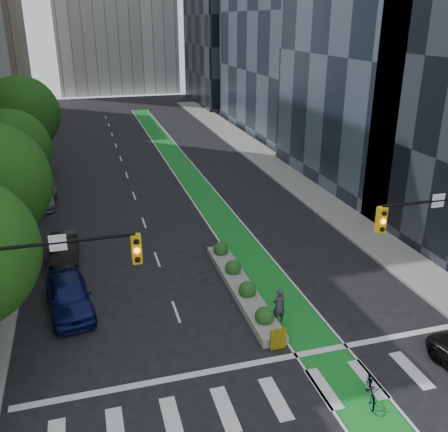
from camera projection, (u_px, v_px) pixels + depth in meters
ground at (266, 381)px, 19.91m from camera, size 160.00×160.00×0.00m
sidewalk_left at (14, 202)px, 39.17m from camera, size 3.60×90.00×0.15m
sidewalk_right at (291, 177)px, 45.23m from camera, size 3.60×90.00×0.15m
bike_lane_paint at (185, 170)px, 47.46m from camera, size 2.20×70.00×0.01m
building_dark_end at (237, 15)px, 80.59m from camera, size 14.00×18.00×28.00m
tree_midfar at (11, 149)px, 34.90m from camera, size 5.60×5.60×7.76m
tree_far at (21, 114)px, 43.55m from camera, size 6.60×6.60×9.00m
signal_left at (17, 304)px, 16.32m from camera, size 6.14×0.51×7.20m
median_planter at (241, 285)px, 26.36m from camera, size 1.20×10.26×1.10m
bicycle at (371, 389)px, 18.84m from camera, size 1.26×1.82×0.91m
cyclist at (279, 306)px, 23.43m from camera, size 0.71×0.51×1.82m
parked_car_left_near at (69, 296)px, 24.43m from camera, size 2.63×5.21×1.70m
parked_car_left_mid at (64, 250)px, 29.53m from camera, size 1.59×4.48×1.47m
parked_car_left_far at (43, 196)px, 38.52m from camera, size 2.22×5.12×1.47m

